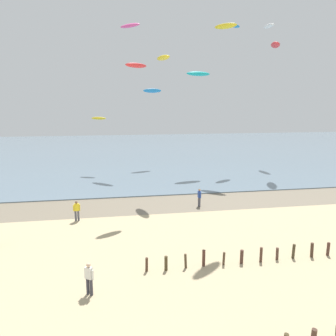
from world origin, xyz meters
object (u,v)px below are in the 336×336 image
at_px(kite_aloft_2, 269,26).
at_px(kite_aloft_8, 198,74).
at_px(kite_aloft_7, 234,26).
at_px(kite_aloft_10, 163,58).
at_px(kite_aloft_3, 136,65).
at_px(person_by_waterline, 77,210).
at_px(person_mid_beach, 199,197).
at_px(kite_aloft_9, 130,26).
at_px(person_left_flank, 89,278).
at_px(kite_aloft_12, 152,91).
at_px(kite_aloft_6, 275,45).
at_px(kite_aloft_0, 99,118).
at_px(kite_aloft_1, 226,26).

relative_size(kite_aloft_2, kite_aloft_8, 0.83).
xyz_separation_m(kite_aloft_2, kite_aloft_7, (-7.73, -4.75, -1.30)).
relative_size(kite_aloft_7, kite_aloft_10, 1.03).
bearing_deg(kite_aloft_10, kite_aloft_3, 135.29).
bearing_deg(person_by_waterline, person_mid_beach, 10.69).
bearing_deg(kite_aloft_9, person_left_flank, 124.11).
xyz_separation_m(person_left_flank, kite_aloft_12, (7.51, 34.71, 10.57)).
bearing_deg(kite_aloft_8, person_left_flank, -128.95).
height_order(person_left_flank, kite_aloft_8, kite_aloft_8).
height_order(person_mid_beach, kite_aloft_6, kite_aloft_6).
distance_m(kite_aloft_0, kite_aloft_10, 15.28).
relative_size(kite_aloft_0, kite_aloft_7, 0.76).
distance_m(person_mid_beach, kite_aloft_3, 13.08).
bearing_deg(kite_aloft_7, person_left_flank, -156.07).
relative_size(person_left_flank, kite_aloft_2, 0.58).
distance_m(kite_aloft_2, kite_aloft_7, 9.16).
relative_size(kite_aloft_0, kite_aloft_12, 0.72).
xyz_separation_m(person_left_flank, kite_aloft_10, (6.69, 18.72, 13.16)).
relative_size(person_mid_beach, kite_aloft_2, 0.58).
xyz_separation_m(kite_aloft_7, kite_aloft_8, (-5.93, -3.21, -7.04)).
relative_size(kite_aloft_2, kite_aloft_10, 1.06).
distance_m(kite_aloft_3, kite_aloft_12, 21.44).
bearing_deg(kite_aloft_6, kite_aloft_10, -41.73).
relative_size(person_left_flank, kite_aloft_1, 0.56).
xyz_separation_m(person_left_flank, kite_aloft_6, (23.15, 27.15, 16.31)).
relative_size(kite_aloft_0, kite_aloft_3, 0.99).
height_order(person_left_flank, kite_aloft_10, kite_aloft_10).
bearing_deg(kite_aloft_6, kite_aloft_1, -62.96).
bearing_deg(kite_aloft_6, person_left_flank, -19.29).
bearing_deg(kite_aloft_8, kite_aloft_10, -137.14).
bearing_deg(kite_aloft_3, kite_aloft_10, -154.03).
xyz_separation_m(kite_aloft_6, kite_aloft_9, (-18.93, 5.36, 2.89)).
relative_size(kite_aloft_1, kite_aloft_9, 0.92).
relative_size(kite_aloft_0, kite_aloft_9, 0.65).
bearing_deg(person_by_waterline, kite_aloft_10, 42.78).
bearing_deg(kite_aloft_10, person_left_flank, 147.53).
bearing_deg(kite_aloft_3, kite_aloft_2, -167.44).
xyz_separation_m(person_mid_beach, kite_aloft_3, (-5.64, 0.67, 11.78)).
distance_m(person_mid_beach, kite_aloft_12, 24.20).
xyz_separation_m(kite_aloft_3, kite_aloft_12, (3.96, 21.04, -1.21)).
relative_size(person_mid_beach, kite_aloft_3, 0.78).
height_order(kite_aloft_0, kite_aloft_10, kite_aloft_10).
xyz_separation_m(kite_aloft_6, kite_aloft_8, (-10.13, 1.43, -3.74)).
distance_m(kite_aloft_1, kite_aloft_7, 6.35).
bearing_deg(kite_aloft_1, kite_aloft_2, 87.24).
relative_size(kite_aloft_1, kite_aloft_2, 1.04).
bearing_deg(kite_aloft_1, kite_aloft_6, 49.91).
distance_m(kite_aloft_1, kite_aloft_8, 6.71).
height_order(kite_aloft_2, kite_aloft_6, kite_aloft_2).
height_order(kite_aloft_1, kite_aloft_6, kite_aloft_1).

